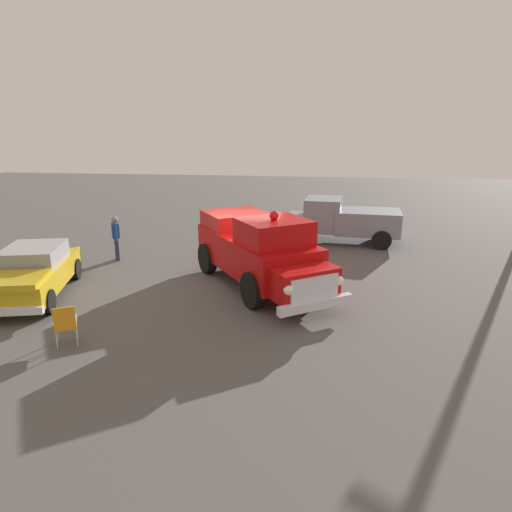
# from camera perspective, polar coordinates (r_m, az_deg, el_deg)

# --- Properties ---
(ground_plane) EXTENTS (60.00, 60.00, 0.00)m
(ground_plane) POSITION_cam_1_polar(r_m,az_deg,el_deg) (15.46, -1.61, -2.62)
(ground_plane) COLOR #514F4C
(vintage_fire_truck) EXTENTS (5.15, 6.13, 2.59)m
(vintage_fire_truck) POSITION_cam_1_polar(r_m,az_deg,el_deg) (14.30, 0.43, 0.81)
(vintage_fire_truck) COLOR black
(vintage_fire_truck) RESTS_ON ground
(classic_hot_rod) EXTENTS (2.86, 4.68, 1.46)m
(classic_hot_rod) POSITION_cam_1_polar(r_m,az_deg,el_deg) (15.11, -26.28, -1.86)
(classic_hot_rod) COLOR black
(classic_hot_rod) RESTS_ON ground
(parked_pickup) EXTENTS (4.95, 2.41, 1.90)m
(parked_pickup) POSITION_cam_1_polar(r_m,az_deg,el_deg) (20.07, 10.89, 4.48)
(parked_pickup) COLOR black
(parked_pickup) RESTS_ON ground
(lawn_chair_spare) EXTENTS (0.67, 0.67, 1.02)m
(lawn_chair_spare) POSITION_cam_1_polar(r_m,az_deg,el_deg) (11.50, -22.81, -7.74)
(lawn_chair_spare) COLOR #B7BABF
(lawn_chair_spare) RESTS_ON ground
(spectator_standing) EXTENTS (0.43, 0.61, 1.68)m
(spectator_standing) POSITION_cam_1_polar(r_m,az_deg,el_deg) (17.88, -17.16, 2.50)
(spectator_standing) COLOR #2D334C
(spectator_standing) RESTS_ON ground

